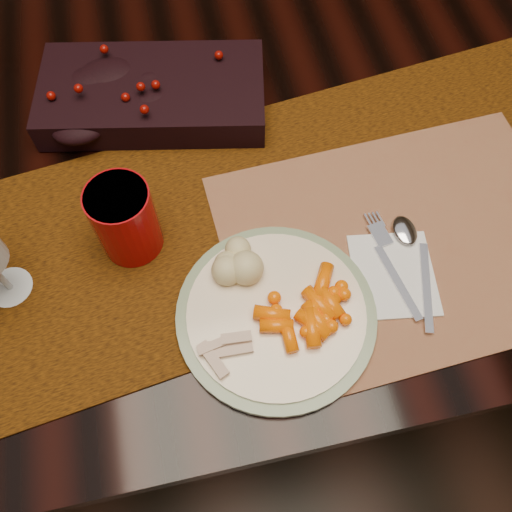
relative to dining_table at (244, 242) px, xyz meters
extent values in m
plane|color=black|center=(0.00, 0.00, -0.38)|extent=(5.00, 5.00, 0.00)
cube|color=black|center=(0.00, 0.00, 0.00)|extent=(1.80, 1.00, 0.75)
cube|color=#3B2607|center=(0.05, -0.16, 0.38)|extent=(1.90, 0.63, 0.00)
cube|color=#8F6A49|center=(0.18, -0.26, 0.38)|extent=(0.52, 0.39, 0.00)
cylinder|color=#FFE6C4|center=(-0.02, -0.33, 0.39)|extent=(0.32, 0.32, 0.01)
cube|color=white|center=(0.15, -0.30, 0.38)|extent=(0.13, 0.14, 0.00)
cylinder|color=#A0060B|center=(-0.19, -0.17, 0.44)|extent=(0.09, 0.09, 0.12)
camera|label=1|loc=(-0.10, -0.58, 1.05)|focal=38.00mm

